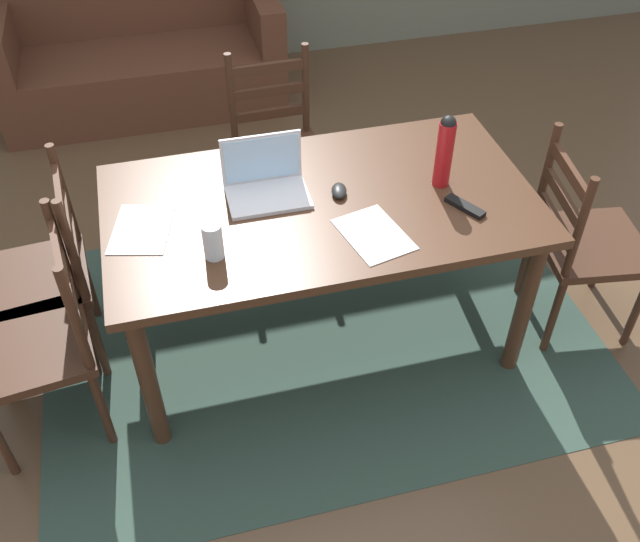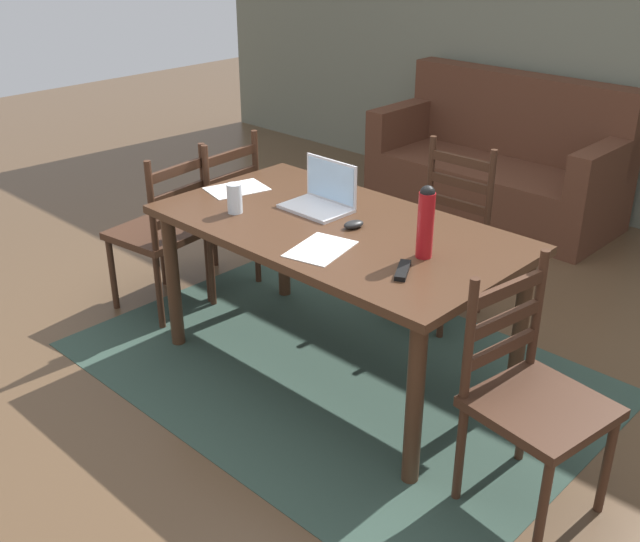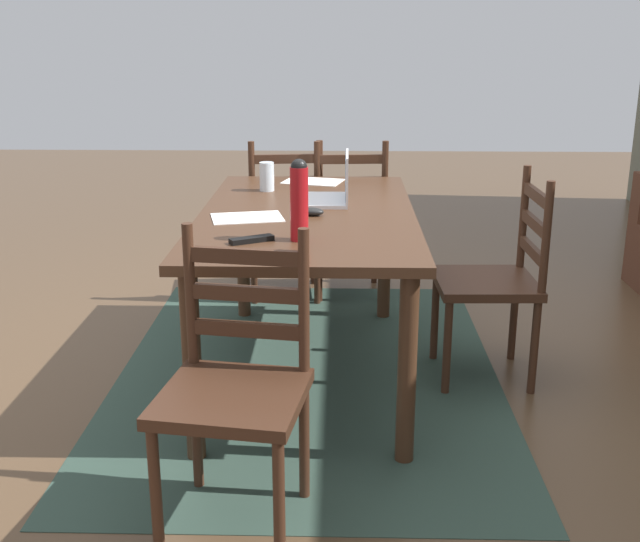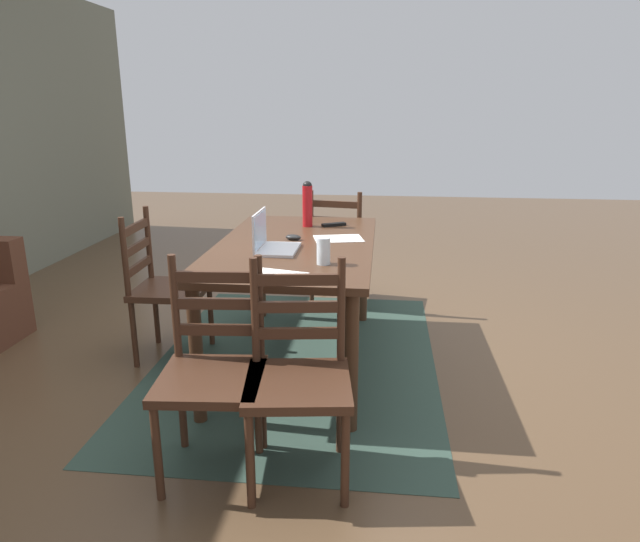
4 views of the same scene
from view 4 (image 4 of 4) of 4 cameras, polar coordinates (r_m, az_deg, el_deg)
name	(u,v)px [view 4 (image 4 of 4)]	position (r m, az deg, el deg)	size (l,w,h in m)	color
ground_plane	(297,360)	(3.70, -2.35, -8.94)	(14.00, 14.00, 0.00)	brown
area_rug	(297,360)	(3.70, -2.35, -8.90)	(2.50, 1.75, 0.01)	#2D4238
dining_table	(295,258)	(3.47, -2.48, 1.35)	(1.70, 0.94, 0.78)	#422819
chair_right_near	(339,249)	(4.60, 1.95, 2.25)	(0.50, 0.50, 0.95)	#3D2316
chair_left_near	(298,378)	(2.46, -2.22, -10.63)	(0.49, 0.49, 0.95)	#3D2316
chair_left_far	(213,373)	(2.54, -10.71, -10.03)	(0.47, 0.47, 0.95)	#3D2316
chair_far_head	(165,288)	(3.74, -15.27, -1.62)	(0.45, 0.45, 0.95)	#3D2316
laptop	(270,241)	(3.26, -5.03, 3.05)	(0.32, 0.22, 0.23)	silver
water_bottle	(307,203)	(3.89, -1.27, 6.82)	(0.07, 0.07, 0.31)	#A81419
drinking_glass	(323,251)	(2.96, 0.35, 2.02)	(0.07, 0.07, 0.14)	silver
computer_mouse	(293,237)	(3.52, -2.70, 3.40)	(0.06, 0.10, 0.03)	black
tv_remote	(334,225)	(3.93, 1.40, 4.68)	(0.04, 0.17, 0.02)	black
paper_stack_left	(338,239)	(3.55, 1.85, 3.26)	(0.21, 0.30, 0.00)	white
paper_stack_right	(274,276)	(2.78, -4.60, -0.47)	(0.21, 0.30, 0.00)	white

